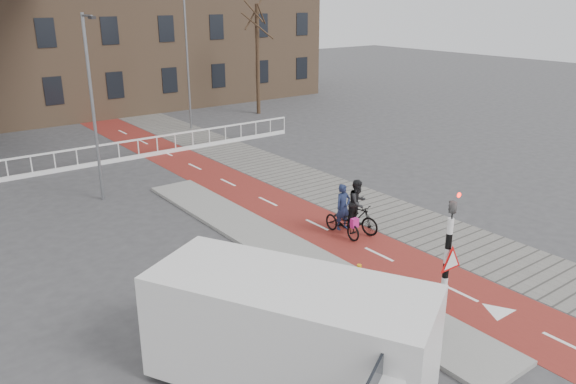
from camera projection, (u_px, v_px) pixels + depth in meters
ground at (393, 295)px, 15.08m from camera, size 120.00×120.00×0.00m
bike_lane at (240, 188)px, 23.47m from camera, size 2.50×60.00×0.01m
sidewalk at (293, 176)px, 25.06m from camera, size 3.00×60.00×0.01m
curb_island at (284, 249)px, 17.67m from camera, size 1.80×16.00×0.12m
traffic_signal at (448, 261)px, 12.56m from camera, size 0.80×0.80×3.68m
bollard at (359, 279)px, 14.77m from camera, size 0.12×0.12×0.85m
cyclist_near at (343, 219)px, 18.64m from camera, size 0.66×1.72×1.79m
cyclist_far at (357, 211)px, 18.87m from camera, size 0.89×1.77×1.85m
van at (290, 333)px, 11.12m from camera, size 4.65×6.00×2.41m
railing at (32, 170)px, 24.94m from camera, size 28.00×0.10×0.99m
tree_right at (258, 60)px, 37.53m from camera, size 0.26×0.26×7.18m
streetlight_near at (93, 111)px, 21.05m from camera, size 0.12×0.12×7.07m
streetlight_right at (187, 54)px, 32.83m from camera, size 0.12×0.12×8.87m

